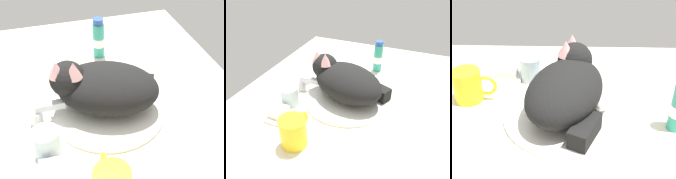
# 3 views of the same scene
# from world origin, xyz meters

# --- Properties ---
(ground_plane) EXTENTS (1.10, 0.83, 0.03)m
(ground_plane) POSITION_xyz_m (0.00, 0.00, -0.01)
(ground_plane) COLOR silver
(sink_basin) EXTENTS (0.32, 0.32, 0.01)m
(sink_basin) POSITION_xyz_m (0.00, 0.00, 0.01)
(sink_basin) COLOR silver
(sink_basin) RESTS_ON ground_plane
(faucet) EXTENTS (0.13, 0.10, 0.06)m
(faucet) POSITION_xyz_m (0.00, 0.18, 0.03)
(faucet) COLOR silver
(faucet) RESTS_ON ground_plane
(cat) EXTENTS (0.26, 0.32, 0.16)m
(cat) POSITION_xyz_m (0.01, 0.01, 0.08)
(cat) COLOR black
(cat) RESTS_ON sink_basin
(rinse_cup) EXTENTS (0.06, 0.06, 0.07)m
(rinse_cup) POSITION_xyz_m (-0.11, 0.18, 0.04)
(rinse_cup) COLOR silver
(rinse_cup) RESTS_ON ground_plane
(soap_dish) EXTENTS (0.09, 0.06, 0.01)m
(soap_dish) POSITION_xyz_m (-0.18, 0.18, 0.01)
(soap_dish) COLOR white
(soap_dish) RESTS_ON ground_plane
(soap_bar) EXTENTS (0.06, 0.05, 0.02)m
(soap_bar) POSITION_xyz_m (-0.18, 0.18, 0.02)
(soap_bar) COLOR white
(soap_bar) RESTS_ON soap_dish
(toothpaste_bottle) EXTENTS (0.04, 0.04, 0.14)m
(toothpaste_bottle) POSITION_xyz_m (0.27, -0.04, 0.07)
(toothpaste_bottle) COLOR teal
(toothpaste_bottle) RESTS_ON ground_plane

